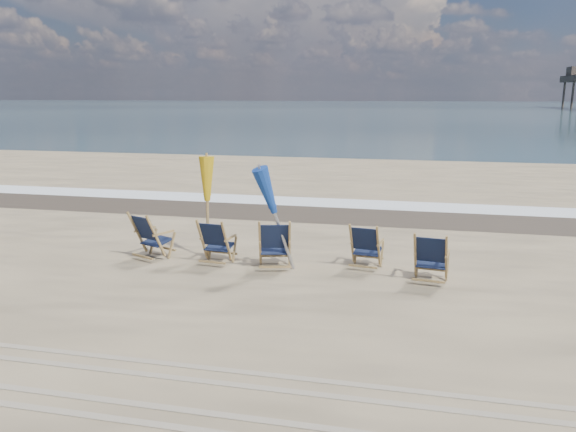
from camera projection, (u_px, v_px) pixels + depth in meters
name	position (u px, v px, depth m)	size (l,w,h in m)	color
ocean	(407.00, 108.00, 130.66)	(400.00, 400.00, 0.00)	#344C56
surf_foam	(333.00, 203.00, 16.60)	(200.00, 1.40, 0.01)	silver
wet_sand_strip	(325.00, 213.00, 15.17)	(200.00, 2.60, 0.00)	#42362A
tire_tracks	(185.00, 394.00, 6.02)	(80.00, 1.30, 0.01)	gray
beach_chair_0	(156.00, 238.00, 10.64)	(0.61, 0.69, 0.96)	#121A34
beach_chair_1	(226.00, 243.00, 10.39)	(0.58, 0.65, 0.90)	#121A34
beach_chair_2	(290.00, 245.00, 10.17)	(0.62, 0.69, 0.96)	#121A34
beach_chair_3	(378.00, 248.00, 10.12)	(0.57, 0.64, 0.88)	#121A34
beach_chair_4	(446.00, 260.00, 9.34)	(0.59, 0.66, 0.91)	#121A34
umbrella_yellow	(207.00, 185.00, 10.73)	(0.30, 0.30, 1.97)	olive
umbrella_blue	(278.00, 191.00, 9.90)	(0.30, 0.30, 2.00)	#A5A5AD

